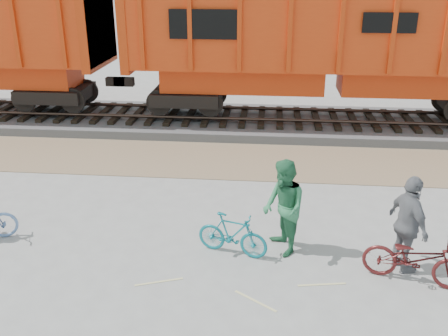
{
  "coord_description": "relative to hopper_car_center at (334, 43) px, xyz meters",
  "views": [
    {
      "loc": [
        0.93,
        -8.4,
        5.45
      ],
      "look_at": [
        -0.0,
        1.5,
        1.39
      ],
      "focal_mm": 40.0,
      "sensor_mm": 36.0,
      "label": 1
    }
  ],
  "objects": [
    {
      "name": "ground",
      "position": [
        -3.02,
        -9.0,
        -3.01
      ],
      "size": [
        120.0,
        120.0,
        0.0
      ],
      "primitive_type": "plane",
      "color": "#9E9E99",
      "rests_on": "ground"
    },
    {
      "name": "gravel_strip",
      "position": [
        -3.02,
        -3.5,
        -3.0
      ],
      "size": [
        120.0,
        3.0,
        0.02
      ],
      "primitive_type": "cube",
      "color": "#957A5C",
      "rests_on": "ground"
    },
    {
      "name": "ballast_bed",
      "position": [
        -3.02,
        0.0,
        -2.86
      ],
      "size": [
        120.0,
        4.0,
        0.3
      ],
      "primitive_type": "cube",
      "color": "slate",
      "rests_on": "ground"
    },
    {
      "name": "track",
      "position": [
        -3.02,
        0.0,
        -2.53
      ],
      "size": [
        120.0,
        2.6,
        0.24
      ],
      "color": "black",
      "rests_on": "ballast_bed"
    },
    {
      "name": "hopper_car_center",
      "position": [
        0.0,
        0.0,
        0.0
      ],
      "size": [
        14.0,
        3.13,
        4.65
      ],
      "color": "black",
      "rests_on": "track"
    },
    {
      "name": "bicycle_teal",
      "position": [
        -2.74,
        -8.69,
        -2.56
      ],
      "size": [
        1.54,
        0.82,
        0.89
      ],
      "primitive_type": "imported",
      "rotation": [
        0.0,
        0.0,
        1.28
      ],
      "color": "#117682",
      "rests_on": "ground"
    },
    {
      "name": "bicycle_maroon",
      "position": [
        0.66,
        -9.33,
        -2.52
      ],
      "size": [
        1.97,
        1.14,
        0.98
      ],
      "primitive_type": "imported",
      "rotation": [
        0.0,
        0.0,
        1.29
      ],
      "color": "#4E1717",
      "rests_on": "ground"
    },
    {
      "name": "person_man",
      "position": [
        -1.74,
        -8.49,
        -2.02
      ],
      "size": [
        1.03,
        1.16,
        1.97
      ],
      "primitive_type": "imported",
      "rotation": [
        0.0,
        0.0,
        -1.21
      ],
      "color": "#2E764B",
      "rests_on": "ground"
    },
    {
      "name": "person_woman",
      "position": [
        0.56,
        -8.93,
        -2.04
      ],
      "size": [
        0.82,
        1.22,
        1.93
      ],
      "primitive_type": "imported",
      "rotation": [
        0.0,
        0.0,
        1.91
      ],
      "color": "slate",
      "rests_on": "ground"
    }
  ]
}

